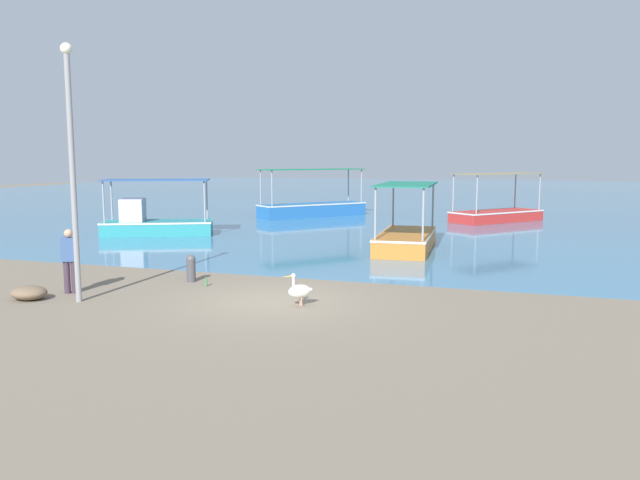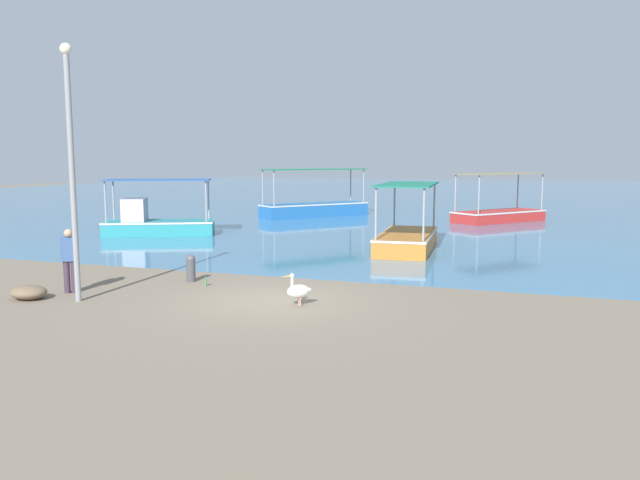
% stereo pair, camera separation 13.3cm
% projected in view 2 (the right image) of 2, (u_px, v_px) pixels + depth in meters
% --- Properties ---
extents(ground, '(120.00, 120.00, 0.00)m').
position_uv_depth(ground, '(270.00, 301.00, 15.45)').
color(ground, '#786B58').
extents(harbor_water, '(110.00, 90.00, 0.00)m').
position_uv_depth(harbor_water, '(468.00, 195.00, 60.44)').
color(harbor_water, teal).
rests_on(harbor_water, ground).
extents(fishing_boat_near_left, '(2.38, 5.37, 2.55)m').
position_uv_depth(fishing_boat_near_left, '(407.00, 237.00, 24.02)').
color(fishing_boat_near_left, orange).
rests_on(fishing_boat_near_left, harbor_water).
extents(fishing_boat_outer, '(5.07, 5.61, 2.69)m').
position_uv_depth(fishing_boat_outer, '(499.00, 213.00, 34.88)').
color(fishing_boat_outer, red).
rests_on(fishing_boat_outer, harbor_water).
extents(fishing_boat_center, '(5.31, 3.89, 2.56)m').
position_uv_depth(fishing_boat_center, '(156.00, 222.00, 28.80)').
color(fishing_boat_center, teal).
rests_on(fishing_boat_center, harbor_water).
extents(fishing_boat_far_left, '(5.65, 6.41, 2.88)m').
position_uv_depth(fishing_boat_far_left, '(315.00, 207.00, 38.08)').
color(fishing_boat_far_left, '#2467B1').
rests_on(fishing_boat_far_left, harbor_water).
extents(pelican, '(0.69, 0.60, 0.80)m').
position_uv_depth(pelican, '(298.00, 290.00, 14.89)').
color(pelican, '#E0997A').
rests_on(pelican, ground).
extents(lamp_post, '(0.28, 0.28, 6.21)m').
position_uv_depth(lamp_post, '(71.00, 160.00, 14.99)').
color(lamp_post, gray).
rests_on(lamp_post, ground).
extents(mooring_bollard, '(0.27, 0.27, 0.78)m').
position_uv_depth(mooring_bollard, '(191.00, 267.00, 17.85)').
color(mooring_bollard, '#47474C').
rests_on(mooring_bollard, ground).
extents(fisherman_standing, '(0.46, 0.40, 1.69)m').
position_uv_depth(fisherman_standing, '(70.00, 259.00, 16.29)').
color(fisherman_standing, '#40303F').
rests_on(fisherman_standing, ground).
extents(net_pile, '(0.92, 0.79, 0.35)m').
position_uv_depth(net_pile, '(29.00, 292.00, 15.63)').
color(net_pile, brown).
rests_on(net_pile, ground).
extents(glass_bottle, '(0.07, 0.07, 0.27)m').
position_uv_depth(glass_bottle, '(206.00, 282.00, 17.24)').
color(glass_bottle, '#3F7F4C').
rests_on(glass_bottle, ground).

